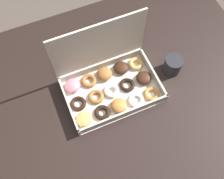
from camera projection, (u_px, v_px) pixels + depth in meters
ground_plane at (122, 133)px, 1.79m from camera, size 8.00×8.00×0.00m
dining_table at (126, 94)px, 1.22m from camera, size 1.27×1.02×0.71m
donut_box at (108, 81)px, 1.10m from camera, size 0.39×0.27×0.30m
coffee_mug at (173, 65)px, 1.14m from camera, size 0.08×0.08×0.08m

